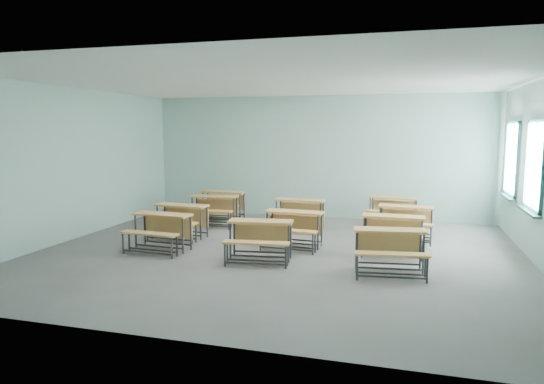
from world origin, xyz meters
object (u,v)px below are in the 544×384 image
at_px(desk_unit_r1c0, 180,216).
at_px(desk_unit_r3c2, 392,207).
at_px(desk_unit_r0c0, 160,226).
at_px(desk_unit_r0c2, 390,245).
at_px(desk_unit_r2c0, 213,206).
at_px(desk_unit_r1c2, 393,229).
at_px(desk_unit_r2c1, 299,210).
at_px(desk_unit_r2c2, 406,217).
at_px(desk_unit_r3c0, 222,200).
at_px(desk_unit_r1c1, 293,223).
at_px(desk_unit_r0c1, 260,234).

relative_size(desk_unit_r1c0, desk_unit_r3c2, 0.96).
xyz_separation_m(desk_unit_r0c0, desk_unit_r0c2, (4.31, -0.32, 0.00)).
bearing_deg(desk_unit_r2c0, desk_unit_r0c2, -38.46).
bearing_deg(desk_unit_r1c0, desk_unit_r1c2, 1.63).
distance_m(desk_unit_r2c0, desk_unit_r2c1, 2.13).
height_order(desk_unit_r0c2, desk_unit_r2c1, same).
relative_size(desk_unit_r2c2, desk_unit_r3c0, 1.01).
bearing_deg(desk_unit_r0c0, desk_unit_r1c0, 101.24).
height_order(desk_unit_r2c2, desk_unit_r3c0, same).
distance_m(desk_unit_r2c0, desk_unit_r3c0, 0.89).
xyz_separation_m(desk_unit_r0c2, desk_unit_r1c1, (-1.91, 1.29, 0.00)).
bearing_deg(desk_unit_r1c0, desk_unit_r1c1, 0.00).
height_order(desk_unit_r0c0, desk_unit_r2c0, same).
bearing_deg(desk_unit_r0c2, desk_unit_r0c0, 168.24).
xyz_separation_m(desk_unit_r2c1, desk_unit_r3c0, (-2.25, 0.89, 0.00)).
height_order(desk_unit_r0c1, desk_unit_r3c2, same).
distance_m(desk_unit_r1c0, desk_unit_r1c1, 2.54).
distance_m(desk_unit_r1c0, desk_unit_r2c2, 4.81).
relative_size(desk_unit_r0c0, desk_unit_r2c0, 1.00).
bearing_deg(desk_unit_r1c1, desk_unit_r2c1, 101.99).
relative_size(desk_unit_r1c1, desk_unit_r2c2, 1.00).
relative_size(desk_unit_r1c1, desk_unit_r3c0, 1.02).
xyz_separation_m(desk_unit_r0c1, desk_unit_r2c1, (0.09, 2.76, 0.00)).
bearing_deg(desk_unit_r1c0, desk_unit_r2c0, 87.61).
height_order(desk_unit_r1c0, desk_unit_r1c1, same).
relative_size(desk_unit_r1c2, desk_unit_r2c0, 0.96).
distance_m(desk_unit_r1c1, desk_unit_r2c2, 2.50).
bearing_deg(desk_unit_r3c2, desk_unit_r2c2, -69.64).
distance_m(desk_unit_r0c1, desk_unit_r2c0, 3.45).
distance_m(desk_unit_r0c2, desk_unit_r1c0, 4.67).
bearing_deg(desk_unit_r2c0, desk_unit_r1c1, -38.77).
bearing_deg(desk_unit_r0c1, desk_unit_r3c0, 113.72).
bearing_deg(desk_unit_r1c2, desk_unit_r1c1, -179.10).
bearing_deg(desk_unit_r1c2, desk_unit_r0c1, -152.53).
distance_m(desk_unit_r0c0, desk_unit_r0c2, 4.32).
xyz_separation_m(desk_unit_r2c2, desk_unit_r3c0, (-4.64, 1.23, 0.00)).
distance_m(desk_unit_r1c1, desk_unit_r3c2, 3.21).
bearing_deg(desk_unit_r2c1, desk_unit_r0c0, -126.97).
relative_size(desk_unit_r0c0, desk_unit_r3c2, 0.97).
bearing_deg(desk_unit_r0c1, desk_unit_r0c2, -10.85).
bearing_deg(desk_unit_r2c0, desk_unit_r1c2, -24.93).
bearing_deg(desk_unit_r1c1, desk_unit_r1c0, 179.98).
height_order(desk_unit_r0c0, desk_unit_r0c1, same).
bearing_deg(desk_unit_r1c2, desk_unit_r1c0, 178.75).
distance_m(desk_unit_r0c2, desk_unit_r1c2, 1.30).
bearing_deg(desk_unit_r1c2, desk_unit_r0c2, -89.66).
relative_size(desk_unit_r0c1, desk_unit_r3c0, 1.05).
relative_size(desk_unit_r2c1, desk_unit_r3c2, 0.96).
relative_size(desk_unit_r1c0, desk_unit_r1c2, 1.03).
bearing_deg(desk_unit_r0c2, desk_unit_r1c1, 138.63).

